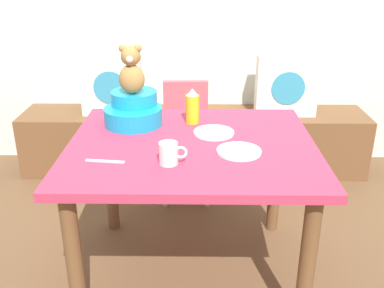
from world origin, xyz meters
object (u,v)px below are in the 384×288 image
(infant_seat_teal, at_px, (134,110))
(ketchup_bottle, at_px, (192,107))
(pillow_floral_left, at_px, (112,85))
(dinner_plate_near, at_px, (239,151))
(pillow_floral_right, at_px, (286,86))
(highchair, at_px, (186,126))
(coffee_mug, at_px, (169,153))
(dinner_plate_far, at_px, (214,133))
(dining_table, at_px, (192,163))
(teddy_bear, at_px, (131,71))

(infant_seat_teal, distance_m, ketchup_bottle, 0.30)
(pillow_floral_left, height_order, dinner_plate_near, pillow_floral_left)
(pillow_floral_right, height_order, highchair, pillow_floral_right)
(infant_seat_teal, relative_size, dinner_plate_near, 1.65)
(ketchup_bottle, distance_m, dinner_plate_near, 0.44)
(coffee_mug, bearing_deg, dinner_plate_far, 60.18)
(pillow_floral_right, distance_m, infant_seat_teal, 1.38)
(pillow_floral_right, xyz_separation_m, dining_table, (-0.68, -1.22, -0.05))
(infant_seat_teal, bearing_deg, highchair, 64.54)
(coffee_mug, height_order, dinner_plate_near, coffee_mug)
(pillow_floral_right, height_order, dinner_plate_near, pillow_floral_right)
(infant_seat_teal, bearing_deg, dinner_plate_near, -35.99)
(teddy_bear, distance_m, dinner_plate_far, 0.52)
(pillow_floral_right, height_order, infant_seat_teal, same)
(coffee_mug, bearing_deg, teddy_bear, 113.50)
(highchair, distance_m, dinner_plate_far, 0.75)
(pillow_floral_left, relative_size, highchair, 0.56)
(dining_table, distance_m, teddy_bear, 0.56)
(pillow_floral_right, relative_size, highchair, 0.56)
(dinner_plate_near, bearing_deg, pillow_floral_left, 121.41)
(dining_table, relative_size, infant_seat_teal, 3.50)
(teddy_bear, bearing_deg, dinner_plate_near, -35.96)
(highchair, height_order, infant_seat_teal, infant_seat_teal)
(infant_seat_teal, relative_size, dinner_plate_far, 1.65)
(coffee_mug, bearing_deg, pillow_floral_right, 62.23)
(pillow_floral_right, relative_size, dinner_plate_far, 2.20)
(dinner_plate_far, bearing_deg, pillow_floral_right, 62.89)
(highchair, height_order, dinner_plate_far, highchair)
(pillow_floral_right, relative_size, ketchup_bottle, 2.38)
(dining_table, height_order, coffee_mug, coffee_mug)
(dining_table, distance_m, ketchup_bottle, 0.33)
(pillow_floral_left, relative_size, teddy_bear, 1.76)
(highchair, bearing_deg, dining_table, -86.68)
(pillow_floral_left, bearing_deg, dining_table, -63.73)
(pillow_floral_left, bearing_deg, dinner_plate_near, -58.59)
(pillow_floral_right, height_order, dining_table, pillow_floral_right)
(infant_seat_teal, distance_m, dinner_plate_near, 0.64)
(pillow_floral_right, bearing_deg, coffee_mug, -117.77)
(pillow_floral_right, distance_m, coffee_mug, 1.65)
(pillow_floral_left, bearing_deg, teddy_bear, -72.76)
(infant_seat_teal, xyz_separation_m, dinner_plate_near, (0.52, -0.38, -0.07))
(dining_table, xyz_separation_m, dinner_plate_near, (0.21, -0.11, 0.11))
(pillow_floral_right, bearing_deg, highchair, -150.09)
(coffee_mug, bearing_deg, pillow_floral_left, 109.43)
(pillow_floral_right, bearing_deg, pillow_floral_left, 180.00)
(coffee_mug, xyz_separation_m, dinner_plate_near, (0.30, 0.12, -0.04))
(pillow_floral_right, relative_size, infant_seat_teal, 1.33)
(dining_table, xyz_separation_m, teddy_bear, (-0.31, 0.26, 0.38))
(ketchup_bottle, bearing_deg, pillow_floral_right, 54.63)
(dining_table, relative_size, dinner_plate_far, 5.77)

